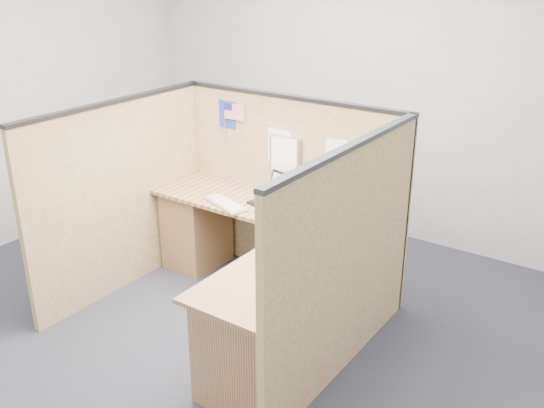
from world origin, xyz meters
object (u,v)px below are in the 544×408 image
Objects in this scene: l_desk at (257,269)px; mouse at (315,228)px; laptop at (275,196)px; keyboard at (226,204)px.

mouse is (0.37, 0.19, 0.36)m from l_desk.
l_desk is at bearing -57.13° from laptop.
keyboard is 4.45× the size of mouse.
laptop is at bearing 109.20° from l_desk.
mouse is at bearing 27.43° from l_desk.
mouse is at bearing -13.01° from laptop.
l_desk is 19.31× the size of mouse.
mouse is (0.52, -0.26, -0.03)m from laptop.
mouse is (0.80, 0.00, 0.01)m from keyboard.
laptop reaches higher than keyboard.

